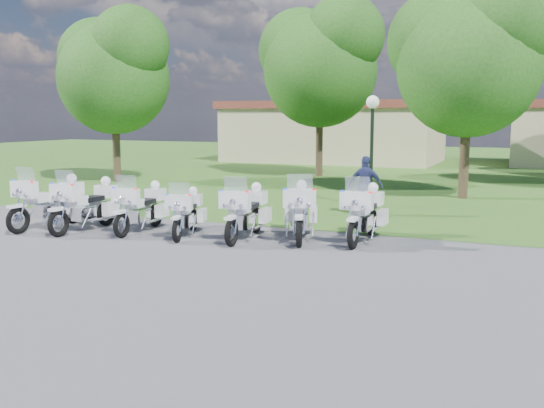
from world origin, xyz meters
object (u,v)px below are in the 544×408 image
at_px(motorcycle_6, 365,213).
at_px(lamp_post, 372,123).
at_px(motorcycle_2, 142,207).
at_px(motorcycle_4, 246,211).
at_px(motorcycle_5, 301,210).
at_px(motorcycle_0, 50,201).
at_px(motorcycle_3, 187,212).
at_px(motorcycle_1, 87,204).
at_px(bystander_c, 366,186).

bearing_deg(motorcycle_6, lamp_post, -77.50).
bearing_deg(motorcycle_2, motorcycle_4, -179.80).
relative_size(motorcycle_4, motorcycle_5, 0.99).
xyz_separation_m(motorcycle_0, motorcycle_3, (4.15, 0.52, -0.12)).
xyz_separation_m(motorcycle_6, lamp_post, (-1.27, 5.56, 2.19)).
distance_m(motorcycle_1, bystander_c, 8.42).
distance_m(motorcycle_0, lamp_post, 10.57).
height_order(motorcycle_5, lamp_post, lamp_post).
xyz_separation_m(motorcycle_0, motorcycle_2, (2.70, 0.57, -0.07)).
relative_size(motorcycle_4, lamp_post, 0.66).
bearing_deg(bystander_c, motorcycle_1, 40.92).
xyz_separation_m(motorcycle_0, bystander_c, (7.63, 5.55, 0.19)).
relative_size(motorcycle_3, motorcycle_4, 0.87).
bearing_deg(motorcycle_1, bystander_c, -137.86).
xyz_separation_m(motorcycle_5, bystander_c, (0.59, 4.21, 0.21)).
xyz_separation_m(motorcycle_2, motorcycle_5, (4.34, 0.78, 0.06)).
distance_m(motorcycle_2, bystander_c, 7.01).
bearing_deg(bystander_c, motorcycle_5, 82.51).
xyz_separation_m(motorcycle_2, motorcycle_6, (5.93, 1.15, 0.04)).
bearing_deg(motorcycle_2, lamp_post, -129.01).
bearing_deg(motorcycle_4, motorcycle_6, -168.06).
height_order(motorcycle_3, motorcycle_4, motorcycle_4).
bearing_deg(motorcycle_6, motorcycle_4, 17.21).
distance_m(motorcycle_1, motorcycle_6, 7.58).
bearing_deg(bystander_c, motorcycle_2, 45.80).
relative_size(motorcycle_0, lamp_post, 0.70).
xyz_separation_m(motorcycle_5, lamp_post, (0.31, 5.94, 2.17)).
distance_m(motorcycle_1, motorcycle_3, 2.96).
relative_size(motorcycle_2, bystander_c, 1.28).
bearing_deg(motorcycle_4, motorcycle_5, -163.01).
distance_m(motorcycle_1, motorcycle_5, 5.95).
bearing_deg(motorcycle_0, motorcycle_5, -164.59).
relative_size(motorcycle_1, motorcycle_4, 1.03).
distance_m(motorcycle_0, motorcycle_2, 2.76).
bearing_deg(motorcycle_5, lamp_post, -112.10).
relative_size(motorcycle_4, motorcycle_6, 0.98).
relative_size(motorcycle_1, lamp_post, 0.68).
bearing_deg(motorcycle_3, motorcycle_0, -9.03).
xyz_separation_m(motorcycle_2, motorcycle_3, (1.45, -0.04, -0.05)).
bearing_deg(lamp_post, motorcycle_0, -135.26).
xyz_separation_m(motorcycle_3, motorcycle_6, (4.48, 1.20, 0.09)).
relative_size(motorcycle_2, motorcycle_4, 0.96).
bearing_deg(motorcycle_0, motorcycle_2, -163.52).
distance_m(motorcycle_1, motorcycle_2, 1.55).
bearing_deg(motorcycle_4, bystander_c, -117.24).
bearing_deg(motorcycle_3, bystander_c, -140.91).
bearing_deg(motorcycle_5, motorcycle_2, -8.96).
bearing_deg(motorcycle_1, motorcycle_4, -169.31).
height_order(motorcycle_4, bystander_c, bystander_c).
distance_m(motorcycle_1, lamp_post, 9.70).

